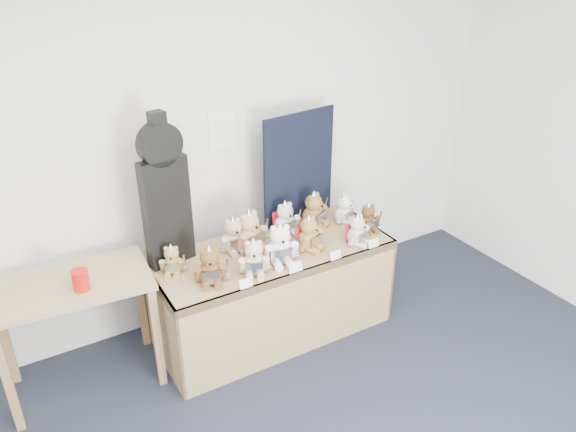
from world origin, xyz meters
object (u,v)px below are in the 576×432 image
teddy_front_right (309,235)px  teddy_front_end (368,219)px  teddy_back_centre_right (285,220)px  display_table (277,272)px  teddy_front_left (254,259)px  teddy_back_centre_left (250,232)px  teddy_back_left (234,236)px  teddy_back_end (344,210)px  teddy_front_far_left (210,267)px  teddy_front_centre (280,245)px  teddy_front_far_right (358,231)px  teddy_back_right (314,211)px  guitar_case (165,193)px  side_table (73,299)px  red_cup (81,280)px  teddy_back_far_left (172,261)px

teddy_front_right → teddy_front_end: teddy_front_right is taller
teddy_front_right → teddy_back_centre_right: 0.28m
teddy_back_centre_right → teddy_front_right: bearing=-87.7°
display_table → teddy_front_left: teddy_front_left is taller
teddy_back_centre_left → teddy_front_right: bearing=-43.4°
teddy_back_left → teddy_back_end: (0.93, -0.03, -0.02)m
teddy_front_far_left → teddy_front_centre: 0.51m
teddy_front_centre → teddy_front_far_right: (0.60, -0.06, -0.03)m
teddy_back_right → teddy_back_end: size_ratio=1.26×
guitar_case → teddy_back_left: 0.59m
teddy_front_end → teddy_back_centre_right: (-0.56, 0.27, 0.02)m
teddy_back_left → teddy_back_centre_left: size_ratio=0.88×
guitar_case → teddy_front_centre: bearing=-41.3°
side_table → teddy_front_far_left: 0.88m
teddy_front_far_right → teddy_back_centre_right: teddy_back_centre_right is taller
guitar_case → teddy_back_centre_left: (0.54, -0.12, -0.38)m
red_cup → teddy_back_centre_left: 1.17m
teddy_back_left → teddy_back_centre_right: teddy_back_left is taller
red_cup → teddy_front_left: teddy_front_left is taller
red_cup → teddy_back_far_left: bearing=4.3°
teddy_front_right → teddy_back_centre_right: same height
teddy_front_end → side_table: bearing=179.7°
guitar_case → teddy_front_right: size_ratio=3.71×
teddy_back_far_left → teddy_back_left: bearing=31.1°
teddy_front_left → teddy_front_end: teddy_front_left is taller
teddy_front_left → teddy_back_end: size_ratio=1.16×
display_table → teddy_back_far_left: 0.76m
teddy_back_centre_left → teddy_back_right: bearing=-6.7°
display_table → teddy_front_centre: size_ratio=5.30×
guitar_case → teddy_back_centre_right: size_ratio=3.71×
teddy_back_left → teddy_back_end: teddy_back_left is taller
display_table → teddy_front_right: teddy_front_right is taller
side_table → teddy_back_left: (1.11, -0.03, 0.15)m
display_table → teddy_back_right: size_ratio=5.57×
side_table → teddy_back_right: 1.81m
guitar_case → teddy_front_right: 1.04m
teddy_front_left → display_table: bearing=52.8°
teddy_front_left → side_table: bearing=-175.3°
teddy_back_far_left → teddy_front_centre: bearing=5.3°
display_table → teddy_front_far_left: (-0.54, -0.10, 0.27)m
teddy_front_far_right → teddy_front_end: size_ratio=1.06×
red_cup → teddy_back_right: teddy_back_right is taller
side_table → teddy_back_centre_right: teddy_back_centre_right is taller
teddy_front_centre → teddy_back_centre_left: size_ratio=0.98×
teddy_front_right → teddy_front_far_right: 0.36m
guitar_case → teddy_back_left: size_ratio=3.62×
teddy_front_far_left → teddy_front_far_right: size_ratio=1.14×
teddy_front_left → teddy_back_right: size_ratio=0.92×
display_table → teddy_front_centre: bearing=-105.4°
guitar_case → teddy_back_left: guitar_case is taller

